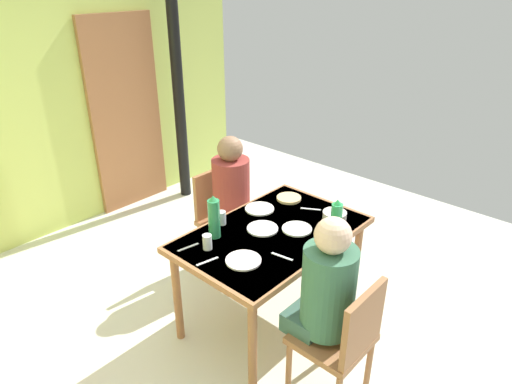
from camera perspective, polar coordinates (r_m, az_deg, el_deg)
ground_plane at (r=3.39m, az=-3.31°, el=-17.79°), size 6.19×6.19×0.00m
wall_back at (r=4.60m, az=-25.56°, el=10.72°), size 4.53×0.10×2.65m
door_wooden at (r=4.96m, az=-16.05°, el=9.30°), size 0.80×0.05×2.00m
stove_pipe_column at (r=4.94m, az=-9.88°, el=13.74°), size 0.12×0.12×2.65m
dining_table at (r=3.13m, az=2.05°, el=-6.28°), size 1.30×0.84×0.75m
chair_near_diner at (r=2.70m, az=10.93°, el=-17.67°), size 0.40×0.40×0.87m
chair_far_diner at (r=3.83m, az=-4.35°, el=-2.85°), size 0.40×0.40×0.87m
person_near_diner at (r=2.57m, az=8.85°, el=-11.79°), size 0.30×0.37×0.77m
person_far_diner at (r=3.62m, az=-3.00°, el=0.39°), size 0.30×0.37×0.77m
water_bottle_green_near at (r=3.03m, az=10.08°, el=-3.33°), size 0.08×0.08×0.27m
water_bottle_green_far at (r=2.97m, az=-5.32°, el=-3.23°), size 0.08×0.08×0.30m
serving_bowl_center at (r=3.27m, az=9.87°, el=-2.92°), size 0.17×0.17×0.05m
dinner_plate_near_left at (r=3.11m, az=0.83°, el=-4.62°), size 0.21×0.21×0.01m
dinner_plate_near_right at (r=3.12m, az=5.18°, el=-4.65°), size 0.21×0.21×0.01m
dinner_plate_far_center at (r=3.36m, az=0.45°, el=-2.12°), size 0.22×0.22×0.01m
dinner_plate_far_side at (r=2.79m, az=-1.60°, el=-8.60°), size 0.22×0.22×0.01m
drinking_glass_by_near_diner at (r=3.16m, az=-4.35°, el=-3.26°), size 0.06×0.06×0.10m
drinking_glass_by_far_diner at (r=2.89m, az=-6.16°, el=-6.28°), size 0.06×0.06×0.10m
bread_plate_sliced at (r=3.51m, az=4.17°, el=-0.78°), size 0.19×0.19×0.02m
cutlery_knife_near at (r=3.39m, az=6.91°, el=-2.14°), size 0.09×0.14×0.00m
cutlery_fork_near at (r=2.95m, az=-8.56°, el=-6.91°), size 0.15×0.04×0.00m
cutlery_knife_far at (r=2.83m, az=3.30°, el=-8.12°), size 0.04×0.15×0.00m
cutlery_fork_far at (r=2.80m, az=-6.15°, el=-8.69°), size 0.15×0.05×0.00m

